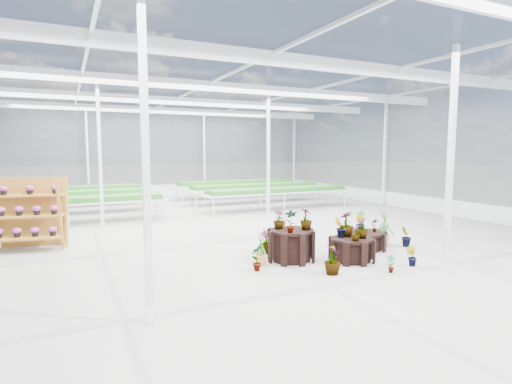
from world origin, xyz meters
name	(u,v)px	position (x,y,z in m)	size (l,w,h in m)	color
ground_plane	(236,243)	(0.00, 0.00, 0.00)	(24.00, 24.00, 0.00)	gray
greenhouse_shell	(236,158)	(0.00, 0.00, 2.25)	(18.00, 24.00, 4.50)	white
steel_frame	(236,158)	(0.00, 0.00, 2.25)	(18.00, 24.00, 4.50)	silver
nursery_benches	(171,198)	(0.00, 7.20, 0.42)	(16.00, 7.00, 0.84)	silver
plinth_tall	(291,245)	(0.45, -2.06, 0.35)	(1.02, 1.02, 0.70)	black
plinth_mid	(352,249)	(1.65, -2.66, 0.26)	(0.98, 0.98, 0.52)	black
plinth_low	(366,240)	(2.65, -1.96, 0.22)	(0.97, 0.97, 0.44)	black
shelf_rack	(29,214)	(-4.87, 1.61, 0.88)	(1.67, 0.88, 1.77)	#966422
nursery_plants	(335,234)	(1.66, -2.04, 0.50)	(4.65, 3.09, 1.21)	#286520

